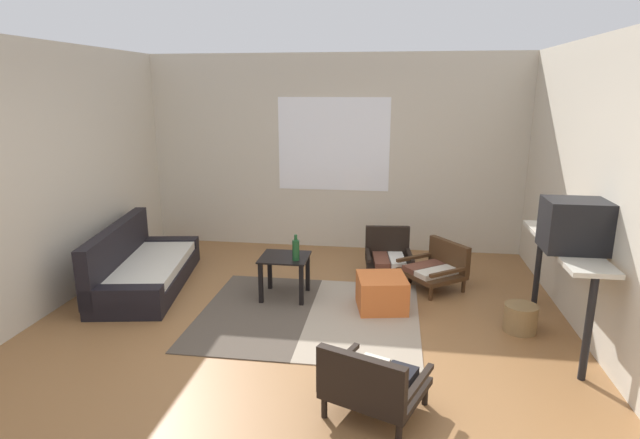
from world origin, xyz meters
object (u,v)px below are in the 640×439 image
clay_vase (557,221)px  console_shelf (564,255)px  glass_bottle (296,250)px  armchair_corner (437,267)px  couch (142,269)px  crt_television (577,225)px  ottoman_orange (382,293)px  armchair_striped_foreground (372,383)px  coffee_table (285,266)px  armchair_by_window (388,255)px  wicker_basket (520,318)px

clay_vase → console_shelf: bearing=-90.0°
clay_vase → glass_bottle: (-2.52, 0.15, -0.45)m
clay_vase → armchair_corner: bearing=142.0°
clay_vase → couch: bearing=175.8°
crt_television → clay_vase: crt_television is taller
ottoman_orange → couch: bearing=175.1°
armchair_striped_foreground → ottoman_orange: 1.83m
coffee_table → crt_television: (2.67, -0.76, 0.77)m
armchair_corner → armchair_by_window: bearing=144.7°
armchair_by_window → armchair_corner: armchair_by_window is taller
couch → armchair_by_window: couch is taller
console_shelf → armchair_corner: bearing=132.8°
ottoman_orange → armchair_striped_foreground: bearing=-90.6°
armchair_by_window → console_shelf: 2.22m
couch → coffee_table: couch is taller
coffee_table → glass_bottle: 0.29m
couch → wicker_basket: bearing=-7.7°
console_shelf → wicker_basket: console_shelf is taller
armchair_striped_foreground → wicker_basket: size_ratio=2.65×
crt_television → console_shelf: bearing=89.2°
armchair_by_window → crt_television: 2.47m
couch → armchair_corner: couch is taller
armchair_striped_foreground → armchair_corner: bearing=76.1°
couch → ottoman_orange: size_ratio=4.09×
couch → console_shelf: size_ratio=1.26×
ottoman_orange → console_shelf: size_ratio=0.31×
couch → crt_television: size_ratio=3.74×
coffee_table → glass_bottle: glass_bottle is taller
armchair_by_window → clay_vase: 2.11m
armchair_by_window → clay_vase: clay_vase is taller
console_shelf → glass_bottle: 2.57m
coffee_table → clay_vase: clay_vase is taller
armchair_striped_foreground → ottoman_orange: armchair_striped_foreground is taller
armchair_corner → glass_bottle: 1.68m
glass_bottle → console_shelf: bearing=-10.1°
armchair_corner → console_shelf: 1.57m
armchair_corner → coffee_table: bearing=-162.1°
coffee_table → clay_vase: size_ratio=1.52×
coffee_table → armchair_striped_foreground: (1.04, -1.99, -0.10)m
coffee_table → couch: bearing=177.5°
coffee_table → console_shelf: 2.76m
armchair_by_window → glass_bottle: (-0.96, -1.03, 0.35)m
coffee_table → wicker_basket: bearing=-11.4°
couch → clay_vase: (4.38, -0.32, 0.82)m
armchair_striped_foreground → glass_bottle: (-0.90, 1.89, 0.33)m
wicker_basket → glass_bottle: bearing=170.4°
crt_television → armchair_striped_foreground: bearing=-143.0°
glass_bottle → wicker_basket: 2.31m
coffee_table → ottoman_orange: coffee_table is taller
coffee_table → crt_television: bearing=-16.0°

